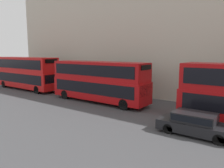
# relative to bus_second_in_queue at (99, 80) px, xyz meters

# --- Properties ---
(bus_second_in_queue) EXTENTS (2.59, 10.99, 4.18)m
(bus_second_in_queue) POSITION_rel_bus_second_in_queue_xyz_m (0.00, 0.00, 0.00)
(bus_second_in_queue) COLOR #B20C0F
(bus_second_in_queue) RESTS_ON ground
(bus_third_in_queue) EXTENTS (2.59, 11.26, 4.45)m
(bus_third_in_queue) POSITION_rel_bus_second_in_queue_xyz_m (0.00, 13.13, 0.14)
(bus_third_in_queue) COLOR red
(bus_third_in_queue) RESTS_ON ground
(car_hatchback) EXTENTS (1.85, 4.61, 1.41)m
(car_hatchback) POSITION_rel_bus_second_in_queue_xyz_m (-3.40, -10.75, -1.57)
(car_hatchback) COLOR black
(car_hatchback) RESTS_ON ground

